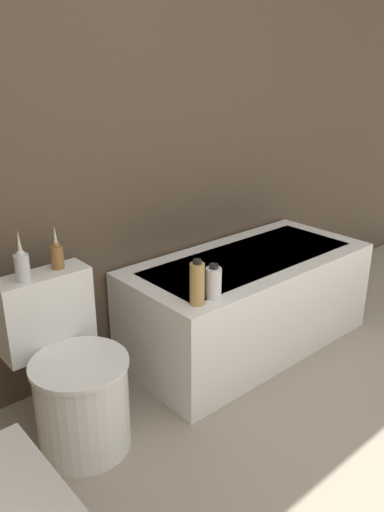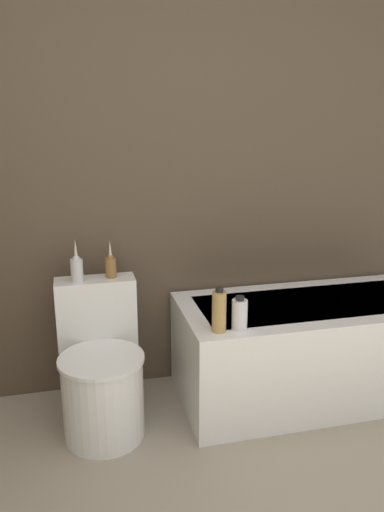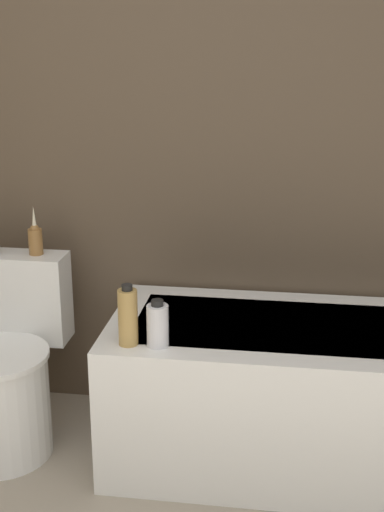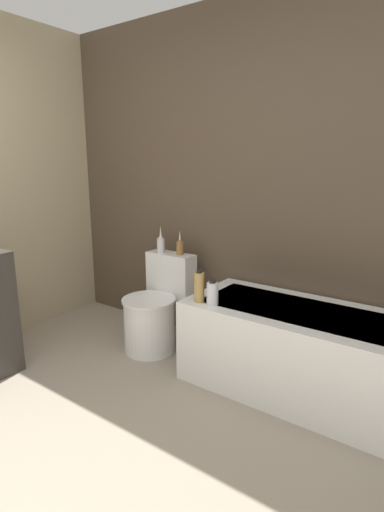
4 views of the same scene
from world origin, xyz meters
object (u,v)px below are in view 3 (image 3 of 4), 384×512
Objects in this scene: toilet at (4,375)px; shampoo_bottle_tall at (128,317)px; vase_silver at (35,238)px; bathtub at (304,393)px; shampoo_bottle_short at (158,325)px.

shampoo_bottle_tall reaches higher than toilet.
vase_silver is 0.64m from shampoo_bottle_tall.
shampoo_bottle_tall reaches higher than bathtub.
bathtub is at bearing -8.32° from vase_silver.
shampoo_bottle_tall is at bearing -40.72° from vase_silver.
bathtub is 0.77m from shampoo_bottle_tall.
toilet reaches higher than shampoo_bottle_short.
toilet is at bearing -111.84° from vase_silver.
toilet is 0.69m from shampoo_bottle_tall.
shampoo_bottle_short is at bearing 0.88° from shampoo_bottle_tall.
bathtub is 7.42× the size of vase_silver.
bathtub is 1.18m from toilet.
shampoo_bottle_tall is 0.11m from shampoo_bottle_short.
toilet is (-1.17, -0.06, 0.02)m from bathtub.
vase_silver is (-1.09, 0.16, 0.52)m from bathtub.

